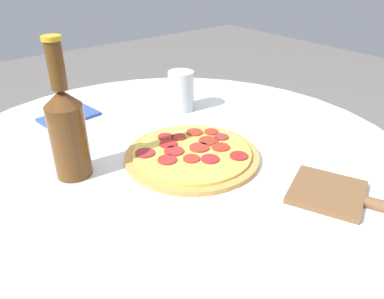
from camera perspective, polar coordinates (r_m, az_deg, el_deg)
table at (r=0.90m, az=-2.80°, el=-9.15°), size 1.05×1.05×0.76m
pizza at (r=0.79m, az=0.00°, el=-0.71°), size 0.28×0.28×0.02m
beer_bottle at (r=0.73m, az=-18.49°, el=3.06°), size 0.07×0.07×0.27m
pizza_paddle at (r=0.72m, az=22.19°, el=-6.65°), size 0.17×0.26×0.02m
drinking_glass at (r=1.01m, az=-1.67°, el=8.92°), size 0.07×0.07×0.11m
napkin at (r=1.03m, az=-18.23°, el=4.76°), size 0.15×0.10×0.01m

